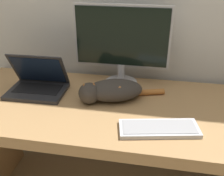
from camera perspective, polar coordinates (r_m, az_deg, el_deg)
name	(u,v)px	position (r m, az deg, el deg)	size (l,w,h in m)	color
desk	(108,128)	(1.45, -0.94, -8.62)	(1.63, 0.70, 0.75)	#A37A4C
monitor	(122,44)	(1.47, 2.11, 9.62)	(0.53, 0.19, 0.47)	#B2B2B7
laptop	(38,84)	(1.53, -15.87, 0.79)	(0.32, 0.24, 0.22)	#232326
external_keyboard	(159,128)	(1.19, 10.19, -8.67)	(0.37, 0.20, 0.02)	#BCBCC1
cat	(111,90)	(1.38, -0.29, -0.49)	(0.44, 0.24, 0.12)	#332D28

